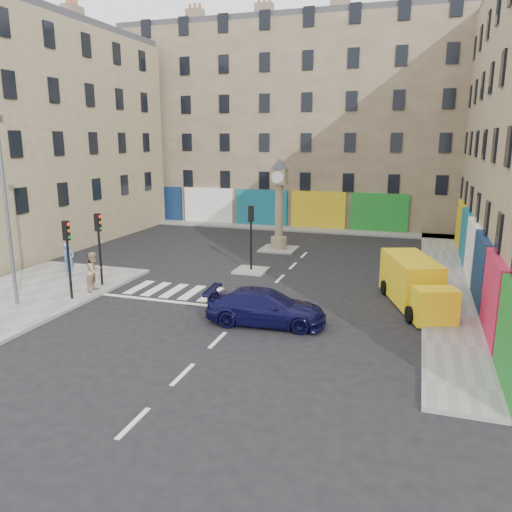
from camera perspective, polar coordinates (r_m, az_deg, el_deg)
The scene contains 16 objects.
ground at distance 21.06m, azimuth -2.33°, elevation -7.58°, with size 120.00×120.00×0.00m, color black.
sidewalk_right at distance 29.46m, azimuth 20.92°, elevation -2.22°, with size 2.60×30.00×0.15m, color gray.
sidewalk_far at distance 42.73m, azimuth 2.94°, elevation 3.24°, with size 32.00×2.40×0.15m, color gray.
island_near at distance 28.87m, azimuth -0.57°, elevation -1.66°, with size 1.80×1.80×0.12m, color gray.
island_far at distance 34.45m, azimuth 2.60°, elevation 0.79°, with size 2.40×2.40×0.12m, color gray.
building_far at distance 47.72m, azimuth 4.94°, elevation 14.42°, with size 32.00×10.00×17.00m, color gray.
building_left at distance 39.95m, azimuth -22.95°, elevation 12.25°, with size 8.00×20.00×15.00m, color #9A8A65.
traffic_light_left_near at distance 24.53m, azimuth -20.73°, elevation 0.94°, with size 0.28×0.22×3.70m.
traffic_light_left_far at distance 26.40m, azimuth -17.52°, elevation 2.01°, with size 0.28×0.22×3.70m.
traffic_light_island at distance 28.32m, azimuth -0.58°, elevation 3.30°, with size 0.28×0.22×3.70m.
lamp_post at distance 24.42m, azimuth -26.70°, elevation 5.51°, with size 0.50×0.25×8.30m.
clock_pillar at distance 33.86m, azimuth 2.66°, elevation 6.56°, with size 1.20×1.20×6.10m.
navy_sedan at distance 20.66m, azimuth 1.14°, elevation -5.86°, with size 2.02×4.96×1.44m, color black.
yellow_van at distance 23.93m, azimuth 17.66°, elevation -2.98°, with size 3.53×6.08×2.12m.
pedestrian_blue at distance 28.99m, azimuth -20.60°, elevation -0.39°, with size 0.67×0.44×1.85m, color #5987CB.
pedestrian_tan at distance 25.78m, azimuth -17.99°, elevation -1.67°, with size 0.96×0.75×1.97m, color tan.
Camera 1 is at (6.87, -18.45, 7.48)m, focal length 35.00 mm.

